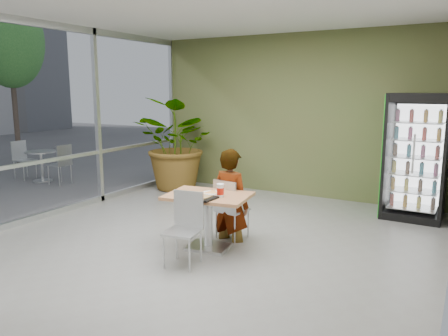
{
  "coord_description": "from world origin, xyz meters",
  "views": [
    {
      "loc": [
        3.07,
        -4.77,
        2.12
      ],
      "look_at": [
        0.04,
        0.6,
        1.0
      ],
      "focal_mm": 35.0,
      "sensor_mm": 36.0,
      "label": 1
    }
  ],
  "objects_px": {
    "chair_far": "(229,205)",
    "seated_woman": "(231,205)",
    "chair_near": "(186,222)",
    "beverage_fridge": "(416,157)",
    "soda_cup": "(220,191)",
    "cafeteria_tray": "(200,198)",
    "potted_plant": "(179,144)",
    "dining_table": "(208,210)"
  },
  "relations": [
    {
      "from": "chair_far",
      "to": "soda_cup",
      "type": "xyz_separation_m",
      "value": [
        0.15,
        -0.49,
        0.32
      ]
    },
    {
      "from": "dining_table",
      "to": "cafeteria_tray",
      "type": "height_order",
      "value": "cafeteria_tray"
    },
    {
      "from": "chair_far",
      "to": "cafeteria_tray",
      "type": "height_order",
      "value": "chair_far"
    },
    {
      "from": "chair_near",
      "to": "beverage_fridge",
      "type": "xyz_separation_m",
      "value": [
        2.19,
        3.43,
        0.51
      ]
    },
    {
      "from": "chair_near",
      "to": "potted_plant",
      "type": "relative_size",
      "value": 0.45
    },
    {
      "from": "beverage_fridge",
      "to": "potted_plant",
      "type": "distance_m",
      "value": 4.6
    },
    {
      "from": "beverage_fridge",
      "to": "seated_woman",
      "type": "bearing_deg",
      "value": -130.69
    },
    {
      "from": "chair_far",
      "to": "dining_table",
      "type": "bearing_deg",
      "value": 91.33
    },
    {
      "from": "chair_far",
      "to": "seated_woman",
      "type": "xyz_separation_m",
      "value": [
        0.01,
        0.04,
        -0.01
      ]
    },
    {
      "from": "chair_far",
      "to": "beverage_fridge",
      "type": "relative_size",
      "value": 0.42
    },
    {
      "from": "soda_cup",
      "to": "potted_plant",
      "type": "relative_size",
      "value": 0.09
    },
    {
      "from": "seated_woman",
      "to": "beverage_fridge",
      "type": "distance_m",
      "value": 3.24
    },
    {
      "from": "dining_table",
      "to": "chair_near",
      "type": "xyz_separation_m",
      "value": [
        0.01,
        -0.55,
        -0.02
      ]
    },
    {
      "from": "chair_near",
      "to": "beverage_fridge",
      "type": "relative_size",
      "value": 0.43
    },
    {
      "from": "soda_cup",
      "to": "chair_far",
      "type": "bearing_deg",
      "value": 106.91
    },
    {
      "from": "cafeteria_tray",
      "to": "beverage_fridge",
      "type": "height_order",
      "value": "beverage_fridge"
    },
    {
      "from": "dining_table",
      "to": "seated_woman",
      "type": "height_order",
      "value": "seated_woman"
    },
    {
      "from": "dining_table",
      "to": "cafeteria_tray",
      "type": "distance_m",
      "value": 0.33
    },
    {
      "from": "beverage_fridge",
      "to": "potted_plant",
      "type": "height_order",
      "value": "beverage_fridge"
    },
    {
      "from": "dining_table",
      "to": "seated_woman",
      "type": "bearing_deg",
      "value": 82.03
    },
    {
      "from": "potted_plant",
      "to": "chair_far",
      "type": "bearing_deg",
      "value": -42.97
    },
    {
      "from": "seated_woman",
      "to": "soda_cup",
      "type": "distance_m",
      "value": 0.64
    },
    {
      "from": "chair_far",
      "to": "beverage_fridge",
      "type": "height_order",
      "value": "beverage_fridge"
    },
    {
      "from": "chair_near",
      "to": "beverage_fridge",
      "type": "height_order",
      "value": "beverage_fridge"
    },
    {
      "from": "soda_cup",
      "to": "dining_table",
      "type": "bearing_deg",
      "value": 170.53
    },
    {
      "from": "cafeteria_tray",
      "to": "chair_near",
      "type": "bearing_deg",
      "value": -91.89
    },
    {
      "from": "seated_woman",
      "to": "soda_cup",
      "type": "bearing_deg",
      "value": 112.7
    },
    {
      "from": "chair_near",
      "to": "soda_cup",
      "type": "xyz_separation_m",
      "value": [
        0.19,
        0.52,
        0.31
      ]
    },
    {
      "from": "chair_near",
      "to": "potted_plant",
      "type": "height_order",
      "value": "potted_plant"
    },
    {
      "from": "dining_table",
      "to": "soda_cup",
      "type": "height_order",
      "value": "soda_cup"
    },
    {
      "from": "soda_cup",
      "to": "beverage_fridge",
      "type": "bearing_deg",
      "value": 55.56
    },
    {
      "from": "chair_near",
      "to": "cafeteria_tray",
      "type": "bearing_deg",
      "value": 79.01
    },
    {
      "from": "dining_table",
      "to": "cafeteria_tray",
      "type": "bearing_deg",
      "value": -84.74
    },
    {
      "from": "chair_near",
      "to": "beverage_fridge",
      "type": "bearing_deg",
      "value": 48.33
    },
    {
      "from": "cafeteria_tray",
      "to": "potted_plant",
      "type": "distance_m",
      "value": 3.84
    },
    {
      "from": "dining_table",
      "to": "soda_cup",
      "type": "xyz_separation_m",
      "value": [
        0.2,
        -0.03,
        0.29
      ]
    },
    {
      "from": "seated_woman",
      "to": "potted_plant",
      "type": "xyz_separation_m",
      "value": [
        -2.46,
        2.24,
        0.47
      ]
    },
    {
      "from": "chair_near",
      "to": "cafeteria_tray",
      "type": "height_order",
      "value": "chair_near"
    },
    {
      "from": "chair_far",
      "to": "cafeteria_tray",
      "type": "bearing_deg",
      "value": 95.55
    },
    {
      "from": "soda_cup",
      "to": "chair_near",
      "type": "bearing_deg",
      "value": -110.53
    },
    {
      "from": "dining_table",
      "to": "beverage_fridge",
      "type": "xyz_separation_m",
      "value": [
        2.2,
        2.88,
        0.49
      ]
    },
    {
      "from": "seated_woman",
      "to": "soda_cup",
      "type": "height_order",
      "value": "seated_woman"
    }
  ]
}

